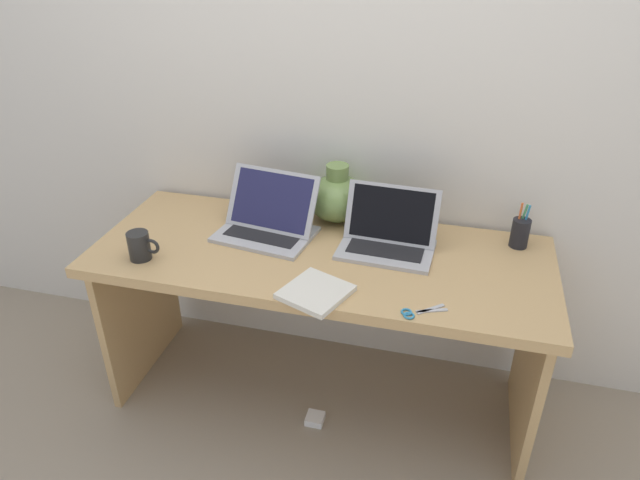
% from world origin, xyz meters
% --- Properties ---
extents(ground_plane, '(6.00, 6.00, 0.00)m').
position_xyz_m(ground_plane, '(0.00, 0.00, 0.00)').
color(ground_plane, gray).
extents(back_wall, '(4.40, 0.04, 2.40)m').
position_xyz_m(back_wall, '(0.00, 0.37, 1.20)').
color(back_wall, silver).
rests_on(back_wall, ground).
extents(desk, '(1.66, 0.66, 0.70)m').
position_xyz_m(desk, '(0.00, 0.00, 0.57)').
color(desk, tan).
rests_on(desk, ground).
extents(laptop_left, '(0.39, 0.30, 0.23)m').
position_xyz_m(laptop_left, '(-0.23, 0.09, 0.76)').
color(laptop_left, '#B2B2B7').
rests_on(laptop_left, desk).
extents(laptop_right, '(0.35, 0.25, 0.22)m').
position_xyz_m(laptop_right, '(0.23, 0.10, 0.76)').
color(laptop_right, '#B2B2B7').
rests_on(laptop_right, desk).
extents(green_vase, '(0.23, 0.23, 0.23)m').
position_xyz_m(green_vase, '(0.00, 0.27, 0.80)').
color(green_vase, '#75934C').
rests_on(green_vase, desk).
extents(notebook_stack, '(0.25, 0.25, 0.02)m').
position_xyz_m(notebook_stack, '(0.05, -0.26, 0.71)').
color(notebook_stack, silver).
rests_on(notebook_stack, desk).
extents(coffee_mug, '(0.12, 0.08, 0.10)m').
position_xyz_m(coffee_mug, '(-0.60, -0.20, 0.76)').
color(coffee_mug, black).
rests_on(coffee_mug, desk).
extents(pen_cup, '(0.07, 0.07, 0.17)m').
position_xyz_m(pen_cup, '(0.70, 0.22, 0.76)').
color(pen_cup, black).
rests_on(pen_cup, desk).
extents(scissors, '(0.14, 0.11, 0.01)m').
position_xyz_m(scissors, '(0.38, -0.28, 0.71)').
color(scissors, '#B7B7BC').
rests_on(scissors, desk).
extents(power_brick, '(0.07, 0.07, 0.03)m').
position_xyz_m(power_brick, '(0.02, -0.15, 0.01)').
color(power_brick, white).
rests_on(power_brick, ground).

